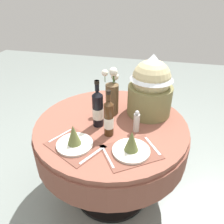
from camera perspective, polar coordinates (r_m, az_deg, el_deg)
The scene contains 9 objects.
ground at distance 2.19m, azimuth -0.18°, elevation -19.46°, with size 8.00×8.00×0.00m, color gray.
dining_table at distance 1.77m, azimuth -0.22°, elevation -6.98°, with size 1.18×1.18×0.76m.
place_setting_left at distance 1.46m, azimuth -9.73°, elevation -7.15°, with size 0.42×0.39×0.16m.
place_setting_right at distance 1.39m, azimuth 5.02°, elevation -8.83°, with size 0.43×0.41×0.16m.
flower_vase at distance 1.73m, azimuth 0.04°, elevation 4.83°, with size 0.14×0.14×0.38m.
wine_bottle_left at distance 1.49m, azimuth -0.85°, elevation -1.62°, with size 0.07×0.07×0.34m.
wine_bottle_centre at distance 1.59m, azimuth -3.69°, elevation 0.86°, with size 0.08×0.08×0.36m.
pepper_mill at distance 1.56m, azimuth 6.35°, elevation -2.56°, with size 0.04×0.04×0.17m.
gift_tub_back_right at distance 1.72m, azimuth 10.03°, elevation 7.16°, with size 0.35×0.35×0.49m.
Camera 1 is at (0.33, -1.36, 1.69)m, focal length 35.34 mm.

